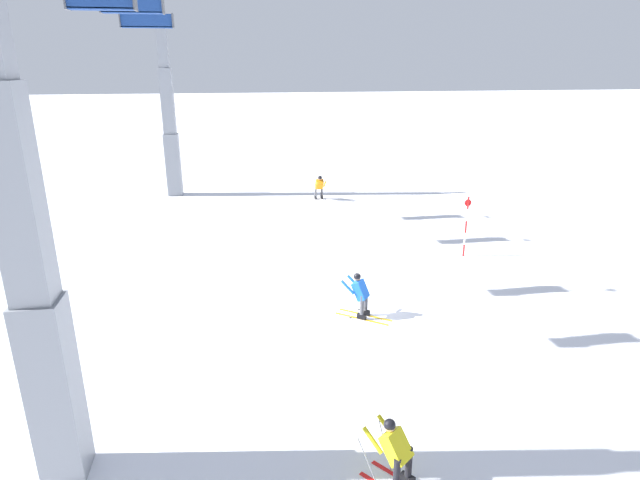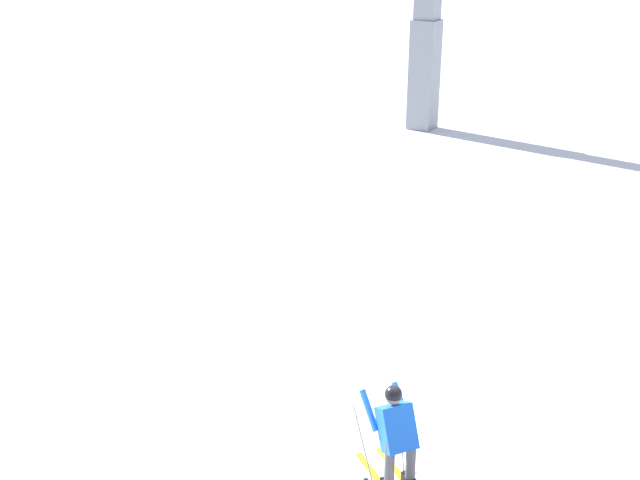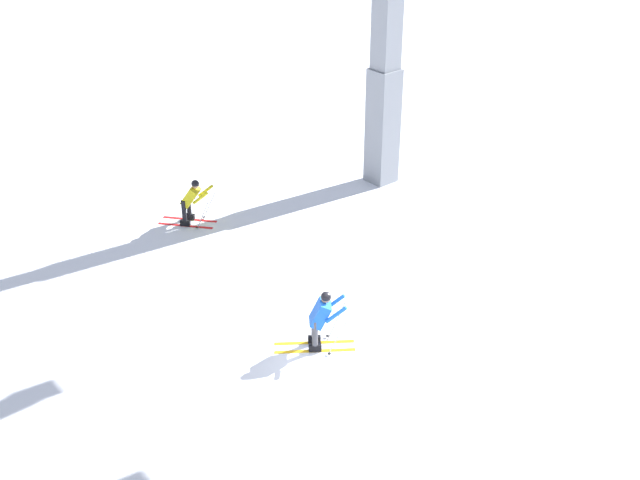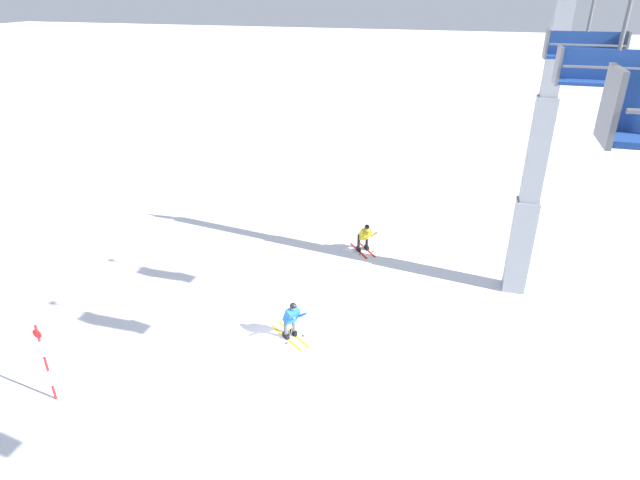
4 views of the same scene
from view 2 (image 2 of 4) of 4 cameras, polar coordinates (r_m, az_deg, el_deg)
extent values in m
plane|color=white|center=(11.62, 8.23, -14.30)|extent=(260.00, 260.00, 0.00)
cylinder|color=#4C4C51|center=(10.48, 4.93, -15.40)|extent=(0.13, 0.13, 0.63)
cylinder|color=#4C4C51|center=(10.60, 6.44, -14.97)|extent=(0.13, 0.13, 0.63)
cube|color=blue|center=(10.39, 5.45, -13.05)|extent=(0.62, 0.63, 0.63)
sphere|color=#997051|center=(10.26, 5.21, -10.94)|extent=(0.21, 0.21, 0.21)
sphere|color=black|center=(10.24, 5.21, -10.78)|extent=(0.22, 0.22, 0.22)
cylinder|color=blue|center=(10.47, 3.49, -11.92)|extent=(0.35, 0.43, 0.41)
cylinder|color=gray|center=(10.81, 3.12, -14.42)|extent=(0.20, 0.44, 1.07)
cylinder|color=black|center=(10.90, 3.27, -16.56)|extent=(0.07, 0.07, 0.01)
cylinder|color=blue|center=(10.65, 5.75, -11.35)|extent=(0.35, 0.43, 0.41)
cylinder|color=gray|center=(11.02, 5.78, -13.70)|extent=(0.38, 0.31, 1.07)
cylinder|color=black|center=(11.14, 6.36, -15.68)|extent=(0.07, 0.07, 0.01)
cube|color=gray|center=(27.57, 7.37, 11.46)|extent=(0.83, 0.83, 3.59)
camera|label=1|loc=(9.46, -102.18, -1.38)|focal=29.23mm
camera|label=3|loc=(19.46, 52.54, 25.12)|focal=43.93mm
camera|label=4|loc=(22.89, 10.06, 30.97)|focal=29.57mm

